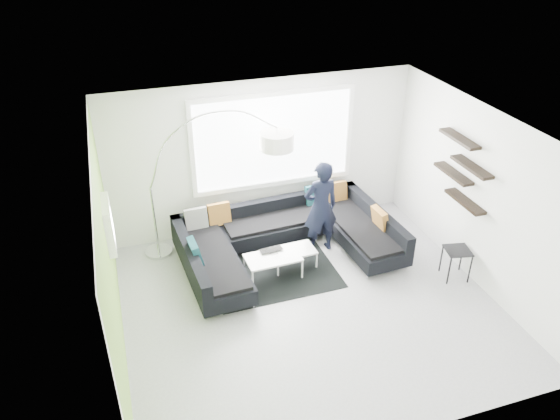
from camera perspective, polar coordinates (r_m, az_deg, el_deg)
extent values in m
plane|color=gray|center=(8.44, 3.12, -9.89)|extent=(5.50, 5.50, 0.00)
cube|color=white|center=(9.72, -1.89, 5.62)|extent=(5.50, 0.04, 2.80)
cube|color=white|center=(5.85, 12.44, -14.11)|extent=(5.50, 0.04, 2.80)
cube|color=white|center=(7.23, -17.48, -5.25)|extent=(0.04, 5.00, 2.80)
cube|color=white|center=(8.89, 20.20, 1.20)|extent=(0.04, 5.00, 2.80)
cube|color=white|center=(6.99, 3.75, 8.02)|extent=(5.50, 5.00, 0.04)
cube|color=#6B9E33|center=(7.23, -17.40, -5.24)|extent=(0.01, 5.00, 2.80)
cube|color=white|center=(9.61, -0.70, 7.31)|extent=(2.96, 0.06, 1.68)
cube|color=white|center=(7.63, -17.40, -1.45)|extent=(0.12, 0.66, 0.66)
cube|color=black|center=(8.97, 18.50, 3.96)|extent=(0.20, 1.24, 0.95)
cube|color=black|center=(9.30, 0.89, -4.16)|extent=(3.67, 2.40, 0.37)
cube|color=black|center=(9.12, 0.91, -2.47)|extent=(3.67, 2.40, 0.28)
cube|color=brown|center=(9.09, 0.91, -2.17)|extent=(3.17, 0.38, 0.39)
cube|color=black|center=(9.06, -0.74, -6.60)|extent=(2.07, 1.52, 0.01)
cube|color=white|center=(9.02, 0.35, -5.39)|extent=(1.16, 0.71, 0.37)
cube|color=black|center=(9.28, 17.86, -5.33)|extent=(0.45, 0.45, 0.53)
imported|color=black|center=(9.24, 4.27, 0.28)|extent=(0.65, 0.45, 1.68)
imported|color=black|center=(8.89, -0.79, -4.38)|extent=(0.42, 0.31, 0.03)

